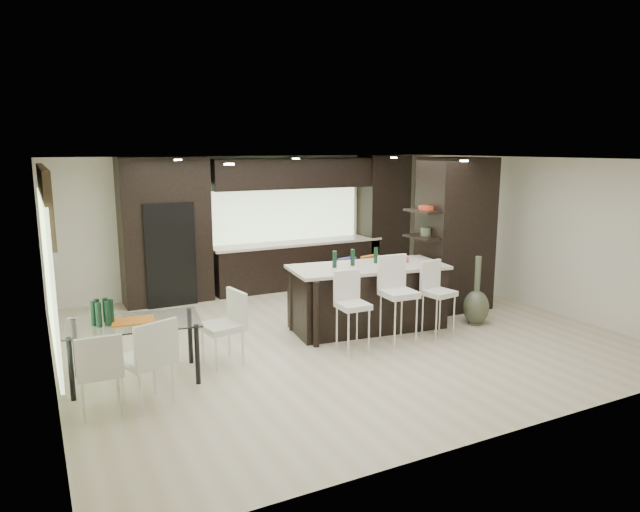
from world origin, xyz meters
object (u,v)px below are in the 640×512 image
kitchen_island (367,297)px  stool_mid (398,309)px  chair_end (222,332)px  chair_far (100,376)px  floor_vase (477,290)px  stool_right (438,306)px  bench (367,293)px  stool_left (353,320)px  chair_near (147,365)px  dining_table (135,351)px

kitchen_island → stool_mid: bearing=-82.9°
chair_end → chair_far: bearing=106.0°
floor_vase → chair_far: 5.91m
stool_right → bench: (-0.11, 1.88, -0.20)m
stool_left → floor_vase: 2.46m
stool_right → chair_far: stool_right is taller
stool_mid → chair_near: (-3.68, -0.41, -0.05)m
chair_end → stool_right: bearing=-105.2°
stool_mid → floor_vase: bearing=10.2°
kitchen_island → stool_left: (-0.76, -0.84, -0.05)m
stool_mid → stool_left: bearing=-179.0°
floor_vase → chair_near: bearing=-173.4°
stool_right → dining_table: size_ratio=0.59×
stool_right → stool_mid: bearing=172.8°
kitchen_island → chair_near: (-3.68, -1.27, -0.04)m
stool_right → chair_far: (-4.94, -0.41, -0.03)m
stool_left → dining_table: (-2.92, 0.35, -0.08)m
kitchen_island → stool_mid: 0.87m
stool_right → floor_vase: floor_vase is taller
stool_left → kitchen_island: bearing=49.1°
dining_table → chair_far: (-0.50, -0.76, 0.06)m
kitchen_island → stool_right: kitchen_island is taller
dining_table → chair_near: (0.00, -0.78, 0.09)m
kitchen_island → floor_vase: bearing=-13.9°
floor_vase → bench: bearing=121.9°
stool_mid → chair_near: 3.71m
stool_left → floor_vase: (2.46, 0.19, 0.10)m
stool_left → stool_right: stool_right is taller
stool_right → chair_far: size_ratio=1.07×
stool_left → dining_table: bearing=174.6°
dining_table → chair_end: bearing=7.8°
chair_far → stool_mid: bearing=8.0°
stool_mid → stool_right: stool_mid is taller
chair_far → dining_table: bearing=59.7°
floor_vase → chair_end: 4.26m
kitchen_island → chair_far: size_ratio=2.84×
stool_right → floor_vase: 0.96m
stool_right → floor_vase: (0.94, 0.19, 0.10)m
stool_left → chair_far: size_ratio=1.07×
chair_near → chair_end: 1.37m
floor_vase → chair_end: (-4.26, 0.16, -0.11)m
kitchen_island → bench: size_ratio=1.77×
stool_mid → chair_near: stool_mid is taller
stool_mid → chair_end: stool_mid is taller
kitchen_island → chair_far: (-4.18, -1.25, -0.08)m
bench → chair_end: size_ratio=1.52×
bench → chair_near: size_ratio=1.48×
kitchen_island → stool_mid: size_ratio=2.34×
floor_vase → chair_end: size_ratio=1.23×
bench → dining_table: (-4.33, -1.53, 0.11)m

